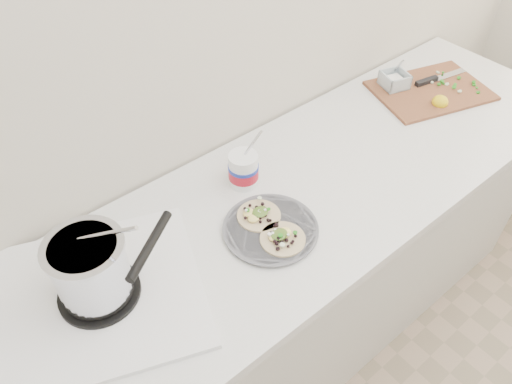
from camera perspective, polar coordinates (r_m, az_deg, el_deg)
counter at (r=1.85m, az=2.20°, el=-10.67°), size 2.44×0.66×0.90m
stove at (r=1.27m, az=-17.99°, el=-9.36°), size 0.63×0.61×0.24m
taco_plate at (r=1.40m, az=1.67°, el=-4.01°), size 0.27×0.27×0.04m
tub at (r=1.51m, az=-1.34°, el=2.91°), size 0.09×0.09×0.21m
cutboard at (r=2.05m, az=19.07°, el=11.26°), size 0.49×0.41×0.07m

